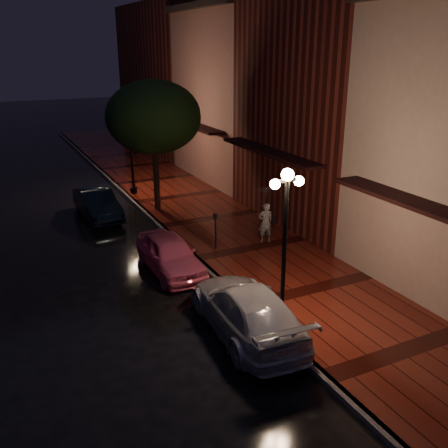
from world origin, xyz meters
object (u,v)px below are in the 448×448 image
pink_car (170,254)px  navy_car (97,204)px  woman_with_umbrella (266,206)px  streetlamp_near (285,239)px  silver_car (247,310)px  streetlamp_far (131,146)px  street_tree (154,119)px  parking_meter (216,227)px

pink_car → navy_car: bearing=97.2°
navy_car → woman_with_umbrella: bearing=-53.0°
streetlamp_near → silver_car: streetlamp_near is taller
streetlamp_far → woman_with_umbrella: size_ratio=1.98×
streetlamp_near → street_tree: bearing=88.7°
navy_car → parking_meter: bearing=-65.5°
street_tree → woman_with_umbrella: size_ratio=2.67×
silver_car → woman_with_umbrella: bearing=-121.0°
parking_meter → silver_car: bearing=-106.6°
pink_car → woman_with_umbrella: bearing=7.8°
streetlamp_near → navy_car: (-2.40, 11.46, -1.96)m
streetlamp_near → pink_car: 5.30m
pink_car → parking_meter: parking_meter is taller
street_tree → pink_car: bearing=-105.4°
navy_car → streetlamp_near: bearing=-80.4°
parking_meter → streetlamp_far: bearing=94.2°
streetlamp_far → navy_car: size_ratio=1.10×
streetlamp_near → silver_car: size_ratio=0.92×
streetlamp_far → navy_car: bearing=-133.4°
streetlamp_far → woman_with_umbrella: 9.14m
streetlamp_far → parking_meter: 8.68m
street_tree → silver_car: size_ratio=1.23×
street_tree → silver_car: 11.46m
streetlamp_near → streetlamp_far: 14.00m
pink_car → silver_car: size_ratio=0.80×
pink_car → silver_car: (0.48, -4.53, 0.05)m
street_tree → woman_with_umbrella: 6.71m
woman_with_umbrella → streetlamp_far: bearing=-56.1°
silver_car → parking_meter: 5.56m
navy_car → parking_meter: size_ratio=2.78×
streetlamp_far → pink_car: (-1.47, -9.30, -1.96)m
street_tree → pink_car: 7.45m
silver_car → parking_meter: (1.60, 5.32, 0.32)m
pink_car → woman_with_umbrella: size_ratio=1.72×
streetlamp_near → parking_meter: bearing=83.7°
street_tree → navy_car: street_tree is taller
streetlamp_near → parking_meter: size_ratio=3.07×
streetlamp_far → streetlamp_near: bearing=-90.0°
navy_car → silver_car: (1.41, -11.29, 0.04)m
streetlamp_near → navy_car: bearing=101.8°
pink_car → parking_meter: size_ratio=2.67×
streetlamp_near → pink_car: (-1.47, 4.70, -1.96)m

